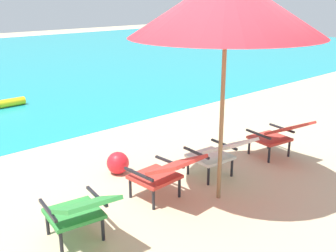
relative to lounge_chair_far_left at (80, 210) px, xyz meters
name	(u,v)px	position (x,y,z in m)	size (l,w,h in m)	color
ground_plane	(55,123)	(1.71, 3.94, -0.40)	(40.00, 40.00, 0.00)	#CCB78E
lounge_chair_far_left	(80,210)	(0.00, 0.00, 0.00)	(0.66, 0.94, 0.68)	#338E3D
lounge_chair_near_left	(165,172)	(1.22, 0.11, 0.00)	(0.58, 0.90, 0.68)	red
lounge_chair_near_right	(219,152)	(2.18, 0.10, 0.00)	(0.60, 0.91, 0.68)	silver
lounge_chair_far_right	(279,134)	(3.41, -0.02, 0.00)	(0.66, 0.94, 0.68)	red
beach_umbrella_center	(227,5)	(1.79, -0.25, 1.90)	(2.34, 2.34, 2.65)	olive
beach_ball	(118,163)	(1.28, 1.18, -0.25)	(0.32, 0.32, 0.32)	red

